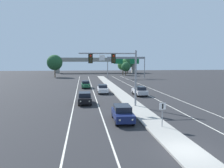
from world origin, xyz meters
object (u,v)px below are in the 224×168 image
Objects in this scene: car_oncoming_white at (103,89)px; car_oncoming_green at (86,84)px; tree_far_right_b at (126,67)px; tree_far_right_a at (128,63)px; tree_far_right_c at (123,65)px; median_sign_post at (162,111)px; car_oncoming_navy at (122,113)px; tree_far_left_a at (55,63)px; car_oncoming_black at (85,98)px; car_receding_silver at (140,91)px; highway_sign_gantry at (126,61)px; overhead_signal_mast at (118,66)px.

car_oncoming_green is at bearing 109.55° from car_oncoming_white.
car_oncoming_white is 52.00m from tree_far_right_b.
car_oncoming_white is at bearing -70.45° from car_oncoming_green.
car_oncoming_white is 67.79m from tree_far_right_a.
tree_far_right_c is at bearing -109.57° from tree_far_right_a.
median_sign_post is 4.23m from car_oncoming_navy.
tree_far_left_a reaches higher than tree_far_right_b.
median_sign_post is 22.88m from car_oncoming_white.
car_oncoming_black is (-6.76, 12.57, -0.77)m from median_sign_post.
tree_far_right_a is at bearing 74.73° from car_oncoming_white.
tree_far_left_a reaches higher than tree_far_right_c.
car_receding_silver is 69.98m from tree_far_right_a.
median_sign_post reaches higher than car_oncoming_green.
tree_far_right_a reaches higher than car_receding_silver.
car_receding_silver is at bearing -97.22° from tree_far_right_c.
car_receding_silver is 0.34× the size of highway_sign_gantry.
car_oncoming_white is 7.15m from car_receding_silver.
highway_sign_gantry is 31.10m from tree_far_right_a.
tree_far_left_a is 28.75m from tree_far_right_b.
highway_sign_gantry reaches higher than median_sign_post.
tree_far_right_b is (28.08, 5.86, -1.81)m from tree_far_left_a.
overhead_signal_mast is at bearing -75.46° from tree_far_left_a.
overhead_signal_mast is at bearing -101.87° from tree_far_right_b.
tree_far_left_a is 1.25× the size of tree_far_right_c.
overhead_signal_mast is 1.64× the size of car_oncoming_navy.
tree_far_right_c reaches higher than car_oncoming_navy.
car_oncoming_navy is 71.25m from tree_far_right_b.
tree_far_right_b reaches higher than car_oncoming_white.
tree_far_right_c is at bearing 82.78° from car_receding_silver.
car_oncoming_green is at bearing -112.46° from tree_far_right_b.
car_oncoming_green is 44.89m from tree_far_right_b.
tree_far_right_b is at bearing 73.77° from car_oncoming_black.
car_oncoming_green is (-3.05, 8.58, 0.00)m from car_oncoming_white.
overhead_signal_mast is at bearing -86.42° from car_oncoming_white.
tree_far_left_a is at bearing -168.22° from tree_far_right_b.
car_oncoming_black is 11.55m from car_receding_silver.
car_receding_silver is at bearing -97.56° from highway_sign_gantry.
highway_sign_gantry is (14.69, 44.93, 5.34)m from car_oncoming_black.
median_sign_post is 19.24m from car_receding_silver.
car_oncoming_navy is at bearing -101.66° from tree_far_right_a.
tree_far_left_a is at bearing 101.08° from car_oncoming_black.
car_oncoming_navy is at bearing -100.21° from tree_far_right_c.
car_receding_silver is (2.82, 19.02, -0.77)m from median_sign_post.
tree_far_right_a is (4.53, 12.74, 0.70)m from tree_far_right_c.
median_sign_post is at bearing -99.34° from tree_far_right_a.
car_oncoming_green is (-3.30, 28.44, 0.00)m from car_oncoming_navy.
car_oncoming_white is 46.53m from tree_far_left_a.
overhead_signal_mast is 1.64× the size of car_receding_silver.
overhead_signal_mast is 11.79m from car_receding_silver.
overhead_signal_mast reaches higher than car_receding_silver.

